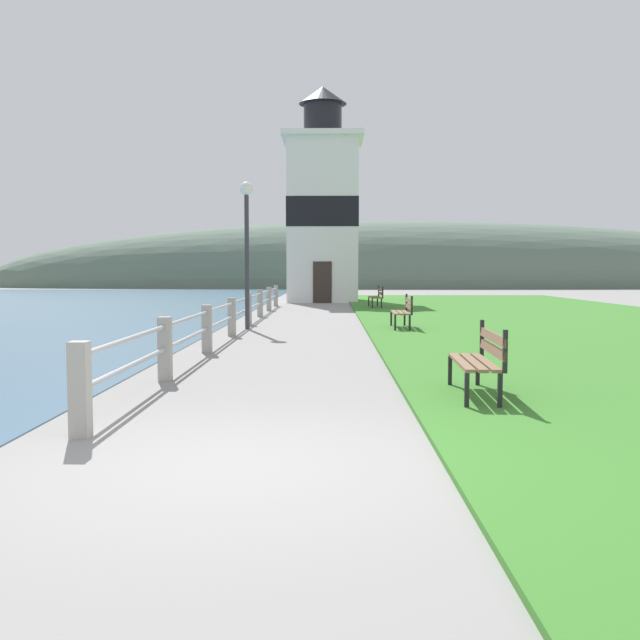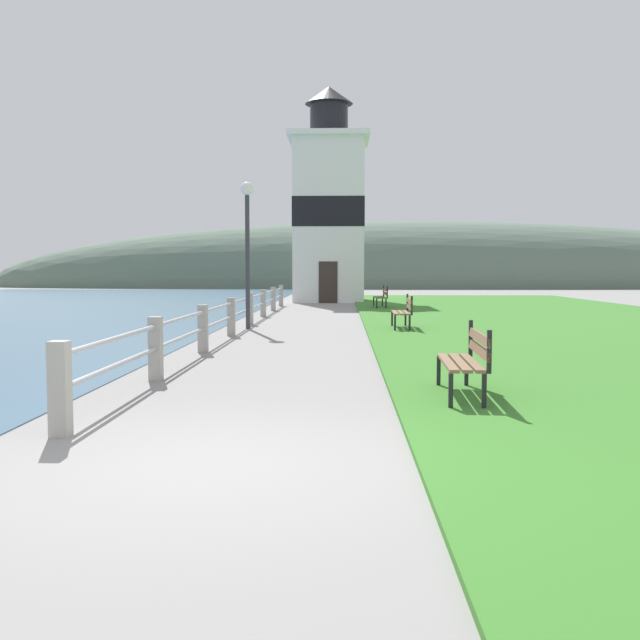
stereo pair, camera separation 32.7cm
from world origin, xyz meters
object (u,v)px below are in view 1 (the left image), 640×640
park_bench_near (480,357)px  lamp_post (247,228)px  park_bench_far (377,296)px  park_bench_midway (404,310)px  lighthouse (323,209)px

park_bench_near → lamp_post: 11.45m
park_bench_near → park_bench_far: (0.09, 20.69, 0.00)m
park_bench_midway → lighthouse: size_ratio=0.15×
park_bench_midway → park_bench_far: bearing=-88.7°
park_bench_far → lighthouse: lighthouse is taller
park_bench_midway → park_bench_far: same height
lighthouse → lamp_post: size_ratio=2.69×
park_bench_far → lighthouse: size_ratio=0.16×
park_bench_near → lamp_post: (-4.10, 10.46, 2.20)m
lamp_post → park_bench_far: bearing=67.7°
park_bench_midway → lamp_post: (-4.20, 0.28, 2.20)m
park_bench_near → park_bench_midway: (0.10, 10.19, 0.00)m
park_bench_far → lamp_post: 11.27m
park_bench_midway → park_bench_far: (-0.01, 10.50, 0.00)m
lighthouse → park_bench_far: bearing=-70.5°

